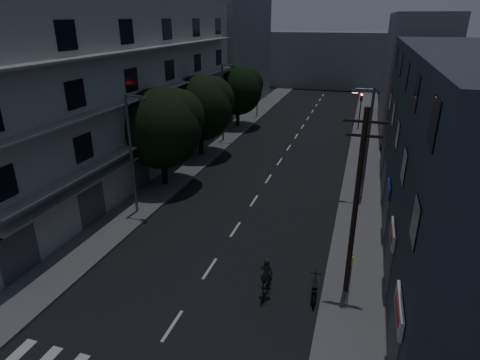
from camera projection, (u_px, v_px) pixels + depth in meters
The scene contains 21 objects.
ground at pixel (281, 160), 37.87m from camera, with size 160.00×160.00×0.00m, color black.
sidewalk_left at pixel (207, 152), 39.90m from camera, with size 3.00×90.00×0.15m, color #565659.
sidewalk_right at pixel (363, 167), 35.78m from camera, with size 3.00×90.00×0.15m, color #565659.
lane_markings at pixel (293, 142), 43.39m from camera, with size 0.15×60.50×0.01m.
building_left at pixel (120, 91), 32.33m from camera, with size 7.00×36.00×14.00m.
building_right at pixel (452, 150), 22.77m from camera, with size 6.19×28.00×11.00m.
building_far_left at pixel (235, 50), 58.49m from camera, with size 6.00×20.00×16.00m, color slate.
building_far_right at pixel (413, 72), 47.15m from camera, with size 6.00×20.00×13.00m, color slate.
building_far_end at pixel (331, 60), 75.78m from camera, with size 24.00×8.00×10.00m, color slate.
tree_near at pixel (162, 125), 30.36m from camera, with size 6.19×6.19×7.64m.
tree_mid at pixel (201, 106), 37.42m from camera, with size 6.10×6.10×7.51m.
tree_far at pixel (238, 89), 47.68m from camera, with size 5.77×5.77×7.14m.
traffic_signal_far_right at pixel (361, 103), 47.18m from camera, with size 0.28×0.37×4.10m.
traffic_signal_far_left at pixel (257, 94), 52.81m from camera, with size 0.28×0.37×4.10m.
street_lamp_left_near at pixel (132, 149), 25.89m from camera, with size 1.51×0.25×8.00m.
street_lamp_right at pixel (366, 139), 27.95m from camera, with size 1.51×0.25×8.00m.
street_lamp_left_far at pixel (224, 99), 41.80m from camera, with size 1.51×0.25×8.00m.
utility_pole at pixel (356, 203), 17.80m from camera, with size 1.80×0.24×9.00m.
bus_stop_sign at pixel (351, 270), 18.12m from camera, with size 0.06×0.35×2.52m.
motorcycle at pixel (314, 290), 19.06m from camera, with size 0.52×1.81×1.16m.
cyclist at pixel (266, 284), 19.12m from camera, with size 0.63×1.70×2.14m.
Camera 1 is at (6.93, -10.32, 12.52)m, focal length 30.00 mm.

